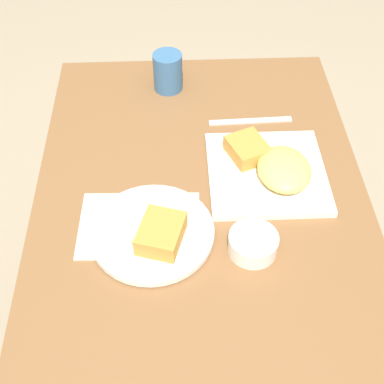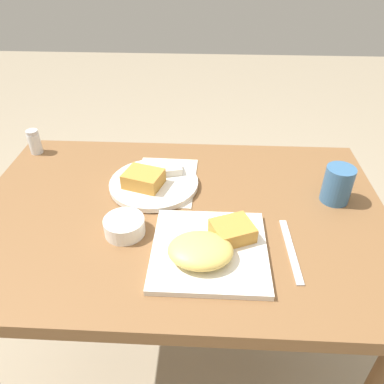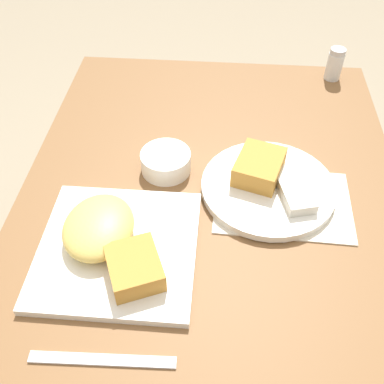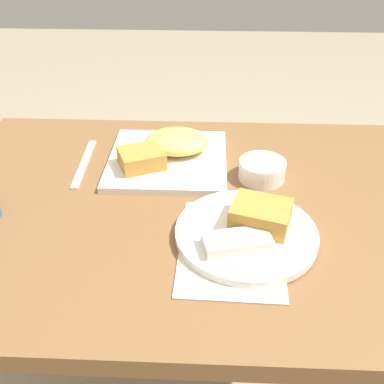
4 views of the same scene
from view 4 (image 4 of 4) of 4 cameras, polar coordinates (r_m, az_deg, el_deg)
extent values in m
cube|color=brown|center=(0.87, 1.26, -2.25)|extent=(1.05, 0.70, 0.04)
cylinder|color=brown|center=(1.40, 20.96, -7.44)|extent=(0.05, 0.05, 0.69)
cylinder|color=brown|center=(1.41, -18.04, -6.47)|extent=(0.05, 0.05, 0.69)
cube|color=beige|center=(0.76, 4.91, -6.96)|extent=(0.18, 0.25, 0.00)
cube|color=white|center=(0.98, -3.10, 4.10)|extent=(0.25, 0.25, 0.01)
ellipsoid|color=#EAC660|center=(0.99, -1.90, 6.45)|extent=(0.14, 0.11, 0.04)
cube|color=#C68938|center=(0.94, -6.43, 4.30)|extent=(0.11, 0.10, 0.04)
cylinder|color=white|center=(0.77, 6.88, -5.24)|extent=(0.24, 0.24, 0.01)
cube|color=#C68938|center=(0.77, 8.74, -2.86)|extent=(0.12, 0.10, 0.04)
cube|color=silver|center=(0.73, 5.72, -6.32)|extent=(0.12, 0.07, 0.02)
cylinder|color=white|center=(0.93, 8.89, 2.78)|extent=(0.09, 0.09, 0.04)
cylinder|color=#D1B775|center=(0.92, 8.99, 3.74)|extent=(0.08, 0.08, 0.00)
cube|color=silver|center=(1.00, -13.53, 3.57)|extent=(0.02, 0.20, 0.00)
camera|label=1|loc=(1.02, 66.84, 37.52)|focal=50.00mm
camera|label=2|loc=(1.44, -0.98, 38.14)|focal=35.00mm
camera|label=3|loc=(0.86, -42.32, 33.52)|focal=42.00mm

